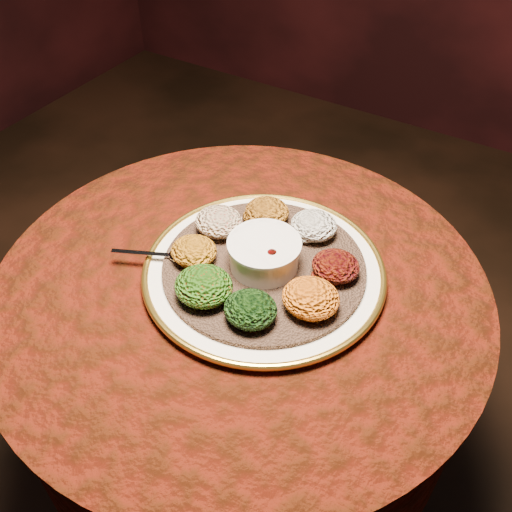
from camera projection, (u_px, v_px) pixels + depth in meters
The scene contains 13 objects.
table at pixel (241, 339), 1.22m from camera, with size 0.96×0.96×0.73m.
platter at pixel (264, 271), 1.10m from camera, with size 0.50×0.50×0.02m.
injera at pixel (264, 267), 1.09m from camera, with size 0.39×0.39×0.01m, color brown.
stew_bowl at pixel (264, 252), 1.07m from camera, with size 0.14×0.14×0.06m.
spoon at pixel (173, 255), 1.10m from camera, with size 0.15×0.08×0.01m.
portion_ayib at pixel (314, 225), 1.14m from camera, with size 0.09×0.09×0.05m, color silver.
portion_kitfo at pixel (336, 266), 1.06m from camera, with size 0.09×0.09×0.04m, color black.
portion_tikil at pixel (311, 298), 0.99m from camera, with size 0.10×0.10×0.05m, color #A45B0D.
portion_gomen at pixel (250, 309), 0.98m from camera, with size 0.09×0.09×0.05m, color black.
portion_mixveg at pixel (204, 286), 1.01m from camera, with size 0.11×0.10×0.05m, color #952109.
portion_kik at pixel (194, 251), 1.09m from camera, with size 0.09×0.09×0.04m, color #B66910.
portion_timatim at pixel (219, 222), 1.15m from camera, with size 0.10×0.09×0.05m, color maroon.
portion_shiro at pixel (267, 212), 1.17m from camera, with size 0.09×0.09×0.04m, color #9C5A12.
Camera 1 is at (0.42, -0.64, 1.52)m, focal length 40.00 mm.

